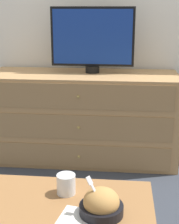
# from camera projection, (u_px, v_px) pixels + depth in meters

# --- Properties ---
(ground_plane) EXTENTS (12.00, 12.00, 0.00)m
(ground_plane) POSITION_uv_depth(u_px,v_px,m) (97.00, 144.00, 3.43)
(ground_plane) COLOR #383D47
(wall_back) EXTENTS (12.00, 0.05, 2.60)m
(wall_back) POSITION_uv_depth(u_px,v_px,m) (99.00, 8.00, 3.08)
(wall_back) COLOR white
(wall_back) RESTS_ON ground_plane
(dresser) EXTENTS (1.62, 0.60, 0.76)m
(dresser) POSITION_uv_depth(u_px,v_px,m) (83.00, 117.00, 3.02)
(dresser) COLOR tan
(dresser) RESTS_ON ground_plane
(tv) EXTENTS (0.70, 0.12, 0.55)m
(tv) POSITION_uv_depth(u_px,v_px,m) (92.00, 38.00, 2.88)
(tv) COLOR black
(tv) RESTS_ON dresser
(coffee_table) EXTENTS (0.81, 0.51, 0.46)m
(coffee_table) POSITION_uv_depth(u_px,v_px,m) (63.00, 220.00, 1.54)
(coffee_table) COLOR #9E6B3D
(coffee_table) RESTS_ON ground_plane
(takeout_bowl) EXTENTS (0.19, 0.19, 0.17)m
(takeout_bowl) POSITION_uv_depth(u_px,v_px,m) (101.00, 204.00, 1.43)
(takeout_bowl) COLOR black
(takeout_bowl) RESTS_ON coffee_table
(drink_cup) EXTENTS (0.09, 0.09, 0.09)m
(drink_cup) POSITION_uv_depth(u_px,v_px,m) (66.00, 185.00, 1.60)
(drink_cup) COLOR beige
(drink_cup) RESTS_ON coffee_table
(napkin) EXTENTS (0.19, 0.19, 0.00)m
(napkin) POSITION_uv_depth(u_px,v_px,m) (79.00, 219.00, 1.41)
(napkin) COLOR white
(napkin) RESTS_ON coffee_table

